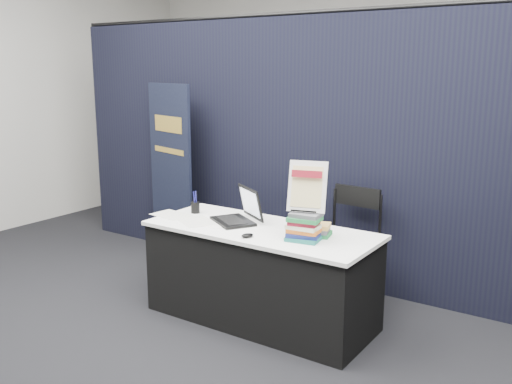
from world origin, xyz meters
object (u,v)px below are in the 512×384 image
Objects in this scene: book_stack_short at (315,229)px; info_sign at (307,187)px; pullup_banner at (171,182)px; stacking_chair at (347,241)px; display_table at (261,274)px; laptop at (236,213)px; book_stack_tall at (304,227)px.

book_stack_short is 0.68× the size of info_sign.
pullup_banner is (-2.07, 0.84, -0.33)m from info_sign.
display_table is at bearing -116.89° from stacking_chair.
book_stack_short is 0.67m from stacking_chair.
stacking_chair is (2.05, -0.11, -0.25)m from pullup_banner.
book_stack_short is (0.71, 0.00, -0.02)m from laptop.
book_stack_short is at bearing -3.78° from pullup_banner.
info_sign is (0.43, -0.06, 0.76)m from display_table.
stacking_chair reaches higher than book_stack_short.
laptop is 0.47× the size of stacking_chair.
book_stack_tall is 0.83m from stacking_chair.
info_sign is at bearing -7.73° from display_table.
info_sign reaches higher than laptop.
book_stack_tall is 0.65× the size of info_sign.
display_table is 1.00× the size of pullup_banner.
stacking_chair is at bearing 92.30° from book_stack_short.
laptop is 1.55m from pullup_banner.
display_table is at bearing 155.48° from info_sign.
laptop is 0.78m from info_sign.
book_stack_tall is (0.43, -0.09, 0.48)m from display_table.
pullup_banner is (-1.37, 0.73, -0.02)m from laptop.
stacking_chair is (-0.02, 0.62, -0.25)m from book_stack_short.
book_stack_tall is at bearing -11.69° from display_table.
pullup_banner is at bearing 160.72° from book_stack_short.
book_stack_short is (0.01, 0.15, -0.06)m from book_stack_tall.
laptop is at bearing 168.32° from book_stack_tall.
info_sign is at bearing -84.29° from stacking_chair.
info_sign reaches higher than book_stack_short.
pullup_banner is 2.07m from stacking_chair.
display_table is at bearing -172.37° from book_stack_short.
pullup_banner is at bearing 141.02° from info_sign.
book_stack_short is 0.26× the size of stacking_chair.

